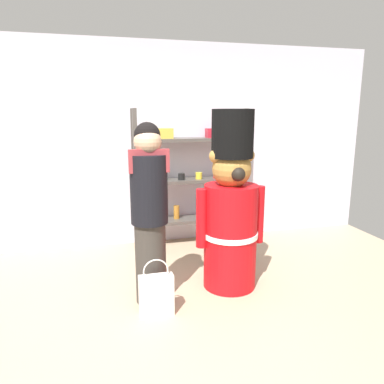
{
  "coord_description": "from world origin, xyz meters",
  "views": [
    {
      "loc": [
        -0.51,
        -2.53,
        1.7
      ],
      "look_at": [
        0.28,
        0.6,
        1.0
      ],
      "focal_mm": 33.73,
      "sensor_mm": 36.0,
      "label": 1
    }
  ],
  "objects": [
    {
      "name": "back_wall",
      "position": [
        0.0,
        2.2,
        1.3
      ],
      "size": [
        6.4,
        0.12,
        2.6
      ],
      "primitive_type": "cube",
      "color": "silver",
      "rests_on": "ground_plane"
    },
    {
      "name": "shopping_bag",
      "position": [
        -0.12,
        0.28,
        0.19
      ],
      "size": [
        0.29,
        0.11,
        0.51
      ],
      "color": "silver",
      "rests_on": "ground_plane"
    },
    {
      "name": "ground_plane",
      "position": [
        0.0,
        0.0,
        0.0
      ],
      "size": [
        6.4,
        6.4,
        0.0
      ],
      "primitive_type": "plane",
      "color": "tan"
    },
    {
      "name": "teddy_bear_guard",
      "position": [
        0.68,
        0.66,
        0.78
      ],
      "size": [
        0.7,
        0.54,
        1.75
      ],
      "color": "red",
      "rests_on": "ground_plane"
    },
    {
      "name": "person_shopper",
      "position": [
        -0.12,
        0.55,
        0.87
      ],
      "size": [
        0.34,
        0.33,
        1.64
      ],
      "color": "#38332D",
      "rests_on": "ground_plane"
    },
    {
      "name": "merchandise_shelf",
      "position": [
        0.59,
        1.98,
        0.89
      ],
      "size": [
        1.46,
        0.35,
        1.77
      ],
      "color": "#4C4742",
      "rests_on": "ground_plane"
    }
  ]
}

